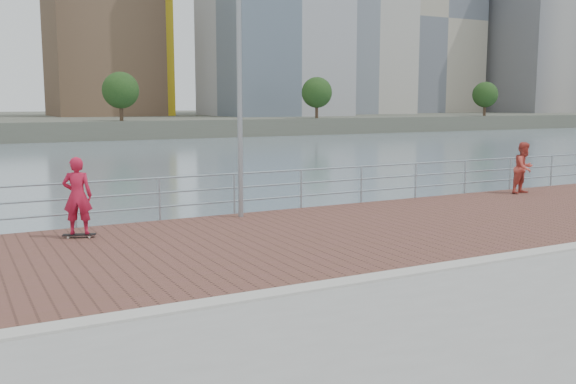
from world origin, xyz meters
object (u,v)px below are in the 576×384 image
street_lamp (247,29)px  bystander (524,168)px  guardrail (198,191)px  skateboarder (77,196)px

street_lamp → bystander: street_lamp is taller
street_lamp → bystander: size_ratio=3.98×
guardrail → street_lamp: bearing=-44.8°
guardrail → skateboarder: 3.46m
guardrail → street_lamp: (1.00, -0.99, 4.07)m
guardrail → street_lamp: size_ratio=5.83×
skateboarder → bystander: (14.17, 0.31, -0.10)m
guardrail → bystander: (10.94, -0.90, 0.17)m
guardrail → bystander: 10.98m
street_lamp → skateboarder: size_ratio=3.91×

